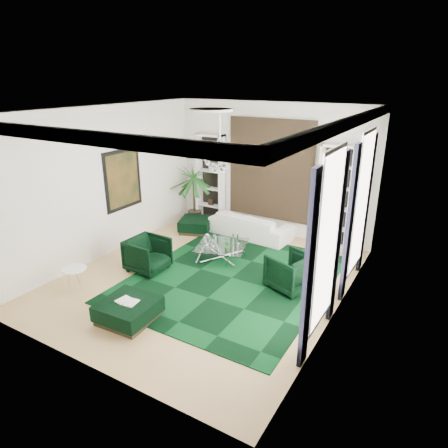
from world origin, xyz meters
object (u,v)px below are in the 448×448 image
Objects in this scene: palm at (194,186)px; ottoman_side at (196,225)px; coffee_table at (222,252)px; sofa at (250,225)px; armchair_left at (148,255)px; ottoman_front at (128,311)px; armchair_right at (291,272)px; side_table at (76,279)px.

ottoman_side is at bearing -53.19° from palm.
coffee_table is 3.06m from palm.
armchair_left reaches higher than sofa.
ottoman_front is (-0.07, -5.02, -0.15)m from sofa.
palm reaches higher than coffee_table.
armchair_left is 3.42m from armchair_right.
side_table is (-1.97, -2.93, 0.04)m from coffee_table.
armchair_left is 1.72× the size of side_table.
palm reaches higher than sofa.
coffee_table reaches higher than ottoman_front.
armchair_left is at bearing -80.23° from ottoman_side.
armchair_left reaches higher than coffee_table.
side_table is (-0.28, -4.24, 0.05)m from ottoman_side.
ottoman_side is 0.38× the size of palm.
side_table is 0.22× the size of palm.
sofa is at bearing -3.82° from palm.
ottoman_front is 1.84m from side_table.
armchair_right is 2.13m from coffee_table.
ottoman_front is 5.62m from palm.
palm is at bearing 1.00° from sofa.
ottoman_side is 4.25m from side_table.
ottoman_front is 1.92× the size of side_table.
armchair_left is at bearing 64.13° from side_table.
side_table is (-1.89, -4.72, -0.10)m from sofa.
armchair_left is at bearing -74.44° from palm.
ottoman_side is (-1.70, 1.31, -0.01)m from coffee_table.
armchair_left is at bearing 75.09° from sofa.
palm reaches higher than ottoman_front.
palm is (-0.18, 4.86, 0.95)m from side_table.
side_table is at bearing -38.23° from armchair_right.
coffee_table is at bearing 56.03° from side_table.
armchair_left is 0.37× the size of palm.
palm reaches higher than armchair_right.
sofa is at bearing 92.80° from coffee_table.
sofa is at bearing 16.44° from ottoman_side.
armchair_left is 1.00× the size of armchair_right.
ottoman_side is at bearing 142.25° from coffee_table.
palm is (-0.93, 3.33, 0.79)m from armchair_left.
sofa is 2.39× the size of ottoman_front.
sofa is 2.68× the size of armchair_left.
sofa is at bearing 68.22° from side_table.
coffee_table is at bearing -40.11° from armchair_left.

